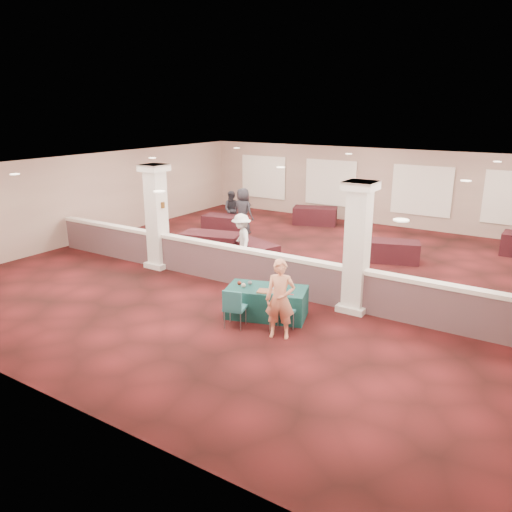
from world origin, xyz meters
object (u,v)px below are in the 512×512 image
Objects in this scene: far_table_front_left at (211,245)px; attendee_d at (243,211)px; far_table_back_center at (315,216)px; far_table_front_right at (392,251)px; far_table_front_center at (254,252)px; conf_chair_main at (280,310)px; woman at (280,299)px; attendee_a at (232,210)px; attendee_b at (241,240)px; near_table at (267,302)px; conf_chair_side at (234,305)px; far_table_back_left at (225,224)px.

attendee_d is at bearing 105.28° from far_table_front_left.
attendee_d reaches higher than far_table_back_center.
far_table_front_right is 5.70m from far_table_back_center.
far_table_front_right reaches higher than far_table_front_center.
far_table_front_left is at bearing 139.53° from conf_chair_main.
woman is 5.49m from far_table_front_center.
woman reaches higher than attendee_a.
attendee_d is (-0.87, 3.20, 0.50)m from far_table_front_left.
far_table_back_center is at bearing 138.69° from attendee_b.
conf_chair_side is (-0.28, -0.96, 0.19)m from near_table.
far_table_back_center is at bearing 110.15° from conf_chair_main.
far_table_front_left is 4.10m from attendee_a.
near_table is at bearing 114.43° from woman.
far_table_back_left is at bearing 139.11° from far_table_front_center.
conf_chair_main reaches higher than far_table_front_left.
far_table_front_right is at bearing 62.55° from conf_chair_side.
attendee_a is at bearing 112.57° from near_table.
woman is 9.38m from attendee_d.
attendee_a reaches higher than far_table_front_right.
attendee_d is at bearing 24.09° from far_table_back_left.
conf_chair_main is at bearing -46.52° from far_table_back_left.
near_table is at bearing 57.58° from conf_chair_side.
conf_chair_main is 10.12m from attendee_a.
far_table_front_right is 4.93m from attendee_b.
far_table_front_left is 1.53m from attendee_b.
attendee_b reaches higher than near_table.
woman is 1.03× the size of far_table_back_left.
conf_chair_side reaches higher than far_table_front_right.
far_table_back_center is (-4.10, 10.12, -0.19)m from conf_chair_main.
woman is 0.97× the size of far_table_back_center.
attendee_d is at bearing -119.39° from far_table_back_center.
far_table_front_left reaches higher than far_table_front_right.
woman reaches higher than near_table.
far_table_front_center is at bearing -145.72° from far_table_front_right.
far_table_back_center is at bearing 97.47° from far_table_front_center.
attendee_a is (-5.93, 7.00, 0.41)m from near_table.
attendee_a is (-1.74, 3.70, 0.37)m from far_table_front_left.
conf_chair_main is 0.38m from woman.
far_table_front_right is at bearing -37.87° from far_table_back_center.
near_table is 8.45m from far_table_back_left.
near_table reaches higher than far_table_back_left.
attendee_a is at bearing 171.67° from attendee_b.
conf_chair_main is 0.61× the size of attendee_a.
near_table is at bearing -77.75° from attendee_a.
attendee_b is (-3.88, -3.00, 0.49)m from far_table_front_right.
conf_chair_main is 0.56× the size of far_table_front_right.
woman is 1.14× the size of attendee_a.
conf_chair_side is 0.54× the size of far_table_back_left.
attendee_b is (-0.17, -0.47, 0.50)m from far_table_front_center.
far_table_front_center is 6.08m from far_table_back_center.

